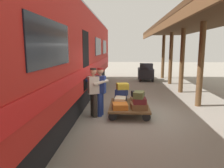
{
  "coord_description": "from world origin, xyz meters",
  "views": [
    {
      "loc": [
        0.55,
        7.26,
        2.36
      ],
      "look_at": [
        0.97,
        0.14,
        1.15
      ],
      "focal_mm": 33.66,
      "sensor_mm": 36.0,
      "label": 1
    }
  ],
  "objects_px": {
    "train_car": "(44,57)",
    "suitcase_tan_vintage": "(138,101)",
    "suitcase_cream_canvas": "(120,101)",
    "suitcase_gray_aluminum": "(137,99)",
    "suitcase_navy_fabric": "(122,92)",
    "suitcase_black_hardshell": "(138,95)",
    "porter_in_overalls": "(100,90)",
    "suitcase_brown_leather": "(139,106)",
    "suitcase_slate_roller": "(121,98)",
    "suitcase_maroon_trunk": "(139,101)",
    "suitcase_orange_carryall": "(120,106)",
    "suitcase_yellow_case": "(123,86)",
    "luggage_cart": "(129,106)",
    "suitcase_olive_duffel": "(139,95)",
    "porter_by_door": "(94,91)",
    "baggage_tug": "(146,72)"
  },
  "relations": [
    {
      "from": "suitcase_tan_vintage",
      "to": "suitcase_slate_roller",
      "type": "bearing_deg",
      "value": -40.39
    },
    {
      "from": "suitcase_brown_leather",
      "to": "porter_in_overalls",
      "type": "distance_m",
      "value": 1.45
    },
    {
      "from": "porter_by_door",
      "to": "suitcase_gray_aluminum",
      "type": "bearing_deg",
      "value": -149.72
    },
    {
      "from": "luggage_cart",
      "to": "porter_by_door",
      "type": "height_order",
      "value": "porter_by_door"
    },
    {
      "from": "luggage_cart",
      "to": "suitcase_maroon_trunk",
      "type": "bearing_deg",
      "value": 121.25
    },
    {
      "from": "suitcase_slate_roller",
      "to": "porter_by_door",
      "type": "xyz_separation_m",
      "value": [
        0.91,
        0.9,
        0.47
      ]
    },
    {
      "from": "luggage_cart",
      "to": "suitcase_olive_duffel",
      "type": "xyz_separation_m",
      "value": [
        -0.31,
        0.58,
        0.54
      ]
    },
    {
      "from": "suitcase_black_hardshell",
      "to": "porter_in_overalls",
      "type": "relative_size",
      "value": 0.29
    },
    {
      "from": "suitcase_yellow_case",
      "to": "suitcase_brown_leather",
      "type": "bearing_deg",
      "value": 117.77
    },
    {
      "from": "suitcase_tan_vintage",
      "to": "suitcase_olive_duffel",
      "type": "relative_size",
      "value": 1.07
    },
    {
      "from": "luggage_cart",
      "to": "suitcase_cream_canvas",
      "type": "height_order",
      "value": "suitcase_cream_canvas"
    },
    {
      "from": "suitcase_slate_roller",
      "to": "suitcase_navy_fabric",
      "type": "bearing_deg",
      "value": 143.17
    },
    {
      "from": "suitcase_black_hardshell",
      "to": "suitcase_yellow_case",
      "type": "relative_size",
      "value": 1.12
    },
    {
      "from": "suitcase_tan_vintage",
      "to": "suitcase_maroon_trunk",
      "type": "relative_size",
      "value": 1.08
    },
    {
      "from": "luggage_cart",
      "to": "suitcase_cream_canvas",
      "type": "distance_m",
      "value": 0.36
    },
    {
      "from": "train_car",
      "to": "suitcase_tan_vintage",
      "type": "bearing_deg",
      "value": -177.32
    },
    {
      "from": "suitcase_brown_leather",
      "to": "suitcase_black_hardshell",
      "type": "relative_size",
      "value": 1.07
    },
    {
      "from": "train_car",
      "to": "suitcase_cream_canvas",
      "type": "distance_m",
      "value": 3.13
    },
    {
      "from": "suitcase_black_hardshell",
      "to": "suitcase_olive_duffel",
      "type": "height_order",
      "value": "suitcase_olive_duffel"
    },
    {
      "from": "luggage_cart",
      "to": "porter_by_door",
      "type": "bearing_deg",
      "value": 16.52
    },
    {
      "from": "suitcase_black_hardshell",
      "to": "baggage_tug",
      "type": "distance_m",
      "value": 8.17
    },
    {
      "from": "suitcase_cream_canvas",
      "to": "suitcase_brown_leather",
      "type": "height_order",
      "value": "suitcase_cream_canvas"
    },
    {
      "from": "suitcase_slate_roller",
      "to": "suitcase_orange_carryall",
      "type": "height_order",
      "value": "suitcase_slate_roller"
    },
    {
      "from": "suitcase_navy_fabric",
      "to": "porter_in_overalls",
      "type": "bearing_deg",
      "value": 45.16
    },
    {
      "from": "luggage_cart",
      "to": "suitcase_black_hardshell",
      "type": "bearing_deg",
      "value": 179.12
    },
    {
      "from": "suitcase_gray_aluminum",
      "to": "baggage_tug",
      "type": "bearing_deg",
      "value": -98.1
    },
    {
      "from": "luggage_cart",
      "to": "suitcase_slate_roller",
      "type": "xyz_separation_m",
      "value": [
        0.31,
        -0.53,
        0.15
      ]
    },
    {
      "from": "suitcase_orange_carryall",
      "to": "suitcase_tan_vintage",
      "type": "bearing_deg",
      "value": -139.61
    },
    {
      "from": "porter_in_overalls",
      "to": "suitcase_maroon_trunk",
      "type": "bearing_deg",
      "value": 167.73
    },
    {
      "from": "suitcase_gray_aluminum",
      "to": "porter_in_overalls",
      "type": "xyz_separation_m",
      "value": [
        1.34,
        0.79,
        0.5
      ]
    },
    {
      "from": "suitcase_navy_fabric",
      "to": "porter_in_overalls",
      "type": "xyz_separation_m",
      "value": [
        0.75,
        0.76,
        0.24
      ]
    },
    {
      "from": "suitcase_cream_canvas",
      "to": "suitcase_navy_fabric",
      "type": "xyz_separation_m",
      "value": [
        -0.04,
        -0.5,
        0.21
      ]
    },
    {
      "from": "suitcase_olive_duffel",
      "to": "porter_by_door",
      "type": "distance_m",
      "value": 1.55
    },
    {
      "from": "suitcase_orange_carryall",
      "to": "suitcase_navy_fabric",
      "type": "xyz_separation_m",
      "value": [
        -0.04,
        -1.04,
        0.25
      ]
    },
    {
      "from": "suitcase_gray_aluminum",
      "to": "suitcase_olive_duffel",
      "type": "height_order",
      "value": "suitcase_olive_duffel"
    },
    {
      "from": "suitcase_cream_canvas",
      "to": "suitcase_maroon_trunk",
      "type": "distance_m",
      "value": 0.86
    },
    {
      "from": "suitcase_slate_roller",
      "to": "suitcase_orange_carryall",
      "type": "relative_size",
      "value": 0.96
    },
    {
      "from": "train_car",
      "to": "suitcase_yellow_case",
      "type": "relative_size",
      "value": 44.72
    },
    {
      "from": "suitcase_gray_aluminum",
      "to": "porter_in_overalls",
      "type": "height_order",
      "value": "porter_in_overalls"
    },
    {
      "from": "suitcase_yellow_case",
      "to": "porter_by_door",
      "type": "xyz_separation_m",
      "value": [
        0.98,
        0.88,
        -0.0
      ]
    },
    {
      "from": "train_car",
      "to": "porter_in_overalls",
      "type": "height_order",
      "value": "train_car"
    },
    {
      "from": "train_car",
      "to": "luggage_cart",
      "type": "distance_m",
      "value": 3.49
    },
    {
      "from": "suitcase_cream_canvas",
      "to": "suitcase_gray_aluminum",
      "type": "distance_m",
      "value": 0.82
    },
    {
      "from": "porter_in_overalls",
      "to": "suitcase_navy_fabric",
      "type": "bearing_deg",
      "value": -134.84
    },
    {
      "from": "suitcase_slate_roller",
      "to": "suitcase_maroon_trunk",
      "type": "xyz_separation_m",
      "value": [
        -0.65,
        1.08,
        0.18
      ]
    },
    {
      "from": "luggage_cart",
      "to": "suitcase_brown_leather",
      "type": "distance_m",
      "value": 0.64
    },
    {
      "from": "suitcase_gray_aluminum",
      "to": "suitcase_yellow_case",
      "type": "relative_size",
      "value": 1.25
    },
    {
      "from": "suitcase_brown_leather",
      "to": "porter_by_door",
      "type": "relative_size",
      "value": 0.31
    },
    {
      "from": "luggage_cart",
      "to": "suitcase_olive_duffel",
      "type": "distance_m",
      "value": 0.85
    },
    {
      "from": "suitcase_yellow_case",
      "to": "train_car",
      "type": "bearing_deg",
      "value": 13.77
    }
  ]
}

